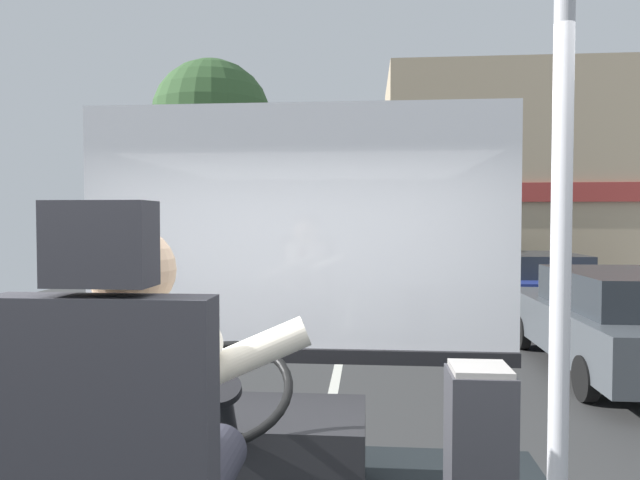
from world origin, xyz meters
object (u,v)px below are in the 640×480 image
at_px(steering_console, 246,450).
at_px(parked_car_blue, 536,282).
at_px(parked_car_charcoal, 617,321).
at_px(handrail_pole, 559,351).
at_px(parked_car_green, 474,262).
at_px(bus_driver, 145,431).

relative_size(steering_console, parked_car_blue, 0.27).
bearing_deg(parked_car_charcoal, parked_car_blue, 85.76).
bearing_deg(parked_car_blue, handrail_pole, -105.88).
relative_size(parked_car_charcoal, parked_car_green, 0.99).
bearing_deg(bus_driver, steering_console, 90.00).
height_order(bus_driver, handrail_pole, handrail_pole).
bearing_deg(parked_car_charcoal, parked_car_green, 90.09).
height_order(parked_car_charcoal, parked_car_green, parked_car_green).
relative_size(bus_driver, handrail_pole, 0.41).
xyz_separation_m(parked_car_blue, parked_car_green, (-0.38, 5.18, 0.05)).
bearing_deg(handrail_pole, parked_car_blue, 74.12).
height_order(steering_console, parked_car_charcoal, steering_console).
height_order(handrail_pole, parked_car_charcoal, handrail_pole).
bearing_deg(parked_car_charcoal, steering_console, -126.22).
height_order(steering_console, parked_car_green, steering_console).
bearing_deg(steering_console, parked_car_charcoal, 53.78).
bearing_deg(parked_car_blue, steering_console, -112.55).
xyz_separation_m(steering_console, parked_car_green, (3.88, 15.44, -0.28)).
bearing_deg(parked_car_charcoal, handrail_pole, -113.86).
distance_m(bus_driver, handrail_pole, 1.01).
bearing_deg(bus_driver, parked_car_blue, 69.58).
xyz_separation_m(bus_driver, parked_car_charcoal, (3.89, 6.50, -0.83)).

